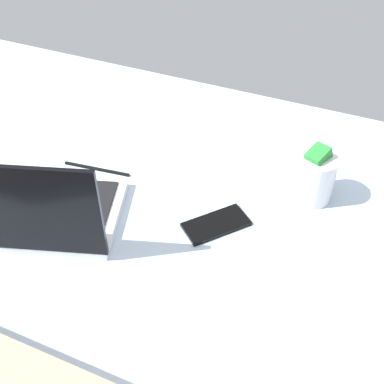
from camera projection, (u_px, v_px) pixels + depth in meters
bed_mattress at (60, 256)px, 110.41cm from camera, size 180.00×140.00×18.00cm
laptop at (36, 211)px, 102.03cm from camera, size 38.51×32.11×23.00cm
snack_cup at (315, 177)px, 108.00cm from camera, size 9.00×9.03×13.74cm
cell_phone at (216, 224)px, 104.72cm from camera, size 14.22×15.09×0.80cm
charger_cable at (97, 169)px, 118.82cm from camera, size 16.95×2.59×0.60cm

